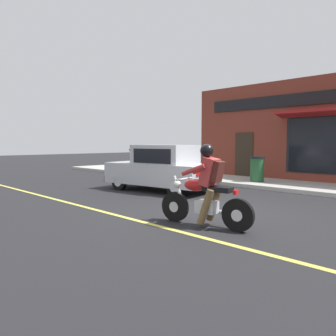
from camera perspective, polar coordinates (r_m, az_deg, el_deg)
The scene contains 8 objects.
ground_plane at distance 8.02m, azimuth 6.44°, elevation -7.42°, with size 80.00×80.00×0.00m, color black.
sidewalk_curb at distance 14.14m, azimuth 10.69°, elevation -2.05°, with size 2.60×22.00×0.14m, color #ADAAA3.
lane_stripe at distance 9.14m, azimuth -16.00°, elevation -6.08°, with size 0.12×19.80×0.01m, color #D1C64C.
storefront_building at distance 14.06m, azimuth 24.54°, elevation 5.92°, with size 1.25×11.05×4.20m.
motorcycle_with_rider at distance 6.45m, azimuth 6.58°, elevation -4.21°, with size 0.67×2.01×1.62m.
car_hatchback at distance 11.14m, azimuth -1.24°, elevation -0.10°, with size 2.13×3.97×1.57m.
trash_bin at distance 13.12m, azimuth 15.25°, elevation -0.14°, with size 0.56×0.56×0.98m.
traffic_cone at distance 15.87m, azimuth 7.24°, elevation 0.00°, with size 0.36×0.36×0.60m.
Camera 1 is at (-6.17, -4.86, 1.64)m, focal length 35.00 mm.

